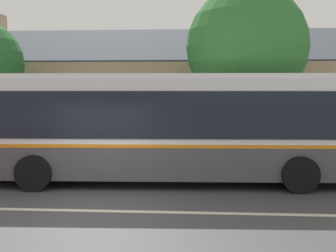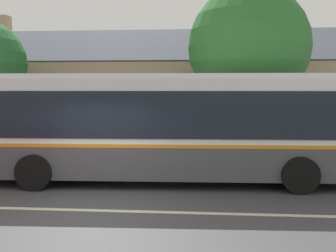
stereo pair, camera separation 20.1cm
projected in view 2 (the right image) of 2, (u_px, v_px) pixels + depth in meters
ground_plane at (90, 210)px, 8.59m from camera, size 300.00×300.00×0.00m
sidewalk_far at (134, 158)px, 14.53m from camera, size 60.00×3.00×0.15m
lane_divider_stripe at (90, 210)px, 8.59m from camera, size 60.00×0.16×0.01m
community_building at (122, 100)px, 21.21m from camera, size 26.76×8.17×7.02m
transit_bus at (161, 124)px, 11.19m from camera, size 12.45×3.04×3.19m
street_tree_primary at (245, 51)px, 14.44m from camera, size 4.68×4.68×6.72m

